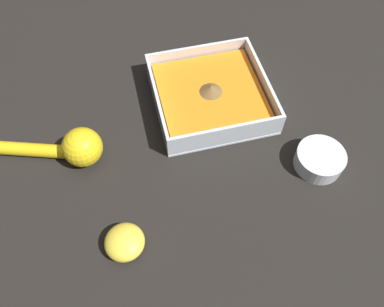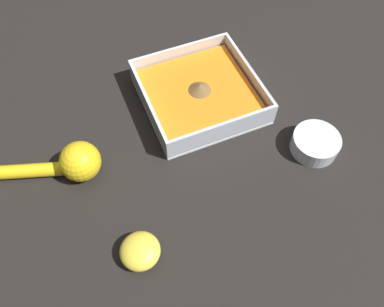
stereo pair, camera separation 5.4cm
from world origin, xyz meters
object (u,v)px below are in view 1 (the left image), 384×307
at_px(square_dish, 211,96).
at_px(spice_bowl, 319,160).
at_px(lemon_half, 125,242).
at_px(lemon_squeezer, 69,148).

distance_m(square_dish, spice_bowl, 0.24).
bearing_deg(square_dish, lemon_half, -129.25).
xyz_separation_m(square_dish, lemon_squeezer, (-0.28, -0.07, 0.01)).
height_order(square_dish, spice_bowl, square_dish).
height_order(square_dish, lemon_half, square_dish).
height_order(lemon_squeezer, lemon_half, lemon_squeezer).
relative_size(lemon_squeezer, lemon_half, 3.54).
height_order(square_dish, lemon_squeezer, lemon_squeezer).
bearing_deg(spice_bowl, lemon_half, -169.29).
relative_size(square_dish, spice_bowl, 2.54).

